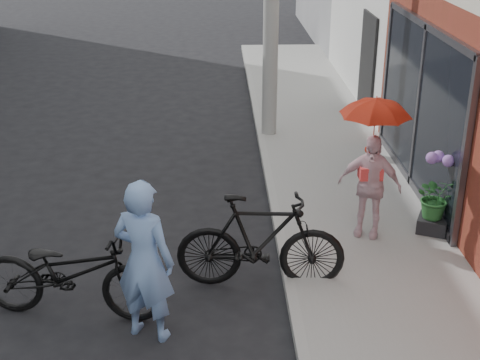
{
  "coord_description": "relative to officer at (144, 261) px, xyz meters",
  "views": [
    {
      "loc": [
        0.11,
        -6.03,
        4.33
      ],
      "look_at": [
        0.38,
        1.46,
        1.1
      ],
      "focal_mm": 50.0,
      "sensor_mm": 36.0,
      "label": 1
    }
  ],
  "objects": [
    {
      "name": "ground",
      "position": [
        0.65,
        0.11,
        -0.89
      ],
      "size": [
        80.0,
        80.0,
        0.0
      ],
      "primitive_type": "plane",
      "color": "black",
      "rests_on": "ground"
    },
    {
      "name": "sidewalk",
      "position": [
        2.75,
        2.11,
        -0.83
      ],
      "size": [
        2.2,
        24.0,
        0.12
      ],
      "primitive_type": "cube",
      "color": "gray",
      "rests_on": "ground"
    },
    {
      "name": "curb",
      "position": [
        1.59,
        2.11,
        -0.83
      ],
      "size": [
        0.12,
        24.0,
        0.12
      ],
      "primitive_type": "cube",
      "color": "#9E9E99",
      "rests_on": "ground"
    },
    {
      "name": "officer",
      "position": [
        0.0,
        0.0,
        0.0
      ],
      "size": [
        0.77,
        0.64,
        1.79
      ],
      "primitive_type": "imported",
      "rotation": [
        0.0,
        0.0,
        2.76
      ],
      "color": "#7598D0",
      "rests_on": "ground"
    },
    {
      "name": "bike_left",
      "position": [
        -0.85,
        0.38,
        -0.35
      ],
      "size": [
        2.18,
        1.06,
        1.1
      ],
      "primitive_type": "imported",
      "rotation": [
        0.0,
        0.0,
        1.41
      ],
      "color": "black",
      "rests_on": "ground"
    },
    {
      "name": "bike_right",
      "position": [
        1.25,
        0.92,
        -0.3
      ],
      "size": [
        2.01,
        0.7,
        1.19
      ],
      "primitive_type": "imported",
      "rotation": [
        0.0,
        0.0,
        1.5
      ],
      "color": "black",
      "rests_on": "ground"
    },
    {
      "name": "kimono_woman",
      "position": [
        2.73,
        1.97,
        -0.07
      ],
      "size": [
        0.89,
        0.62,
        1.4
      ],
      "primitive_type": "imported",
      "rotation": [
        0.0,
        0.0,
        -0.38
      ],
      "color": "silver",
      "rests_on": "sidewalk"
    },
    {
      "name": "parasol",
      "position": [
        2.73,
        1.97,
        1.0
      ],
      "size": [
        0.86,
        0.86,
        0.76
      ],
      "primitive_type": "imported",
      "color": "red",
      "rests_on": "kimono_woman"
    },
    {
      "name": "planter",
      "position": [
        3.65,
        2.01,
        -0.67
      ],
      "size": [
        0.51,
        0.51,
        0.2
      ],
      "primitive_type": "cube",
      "rotation": [
        0.0,
        0.0,
        -0.42
      ],
      "color": "black",
      "rests_on": "sidewalk"
    },
    {
      "name": "potted_plant",
      "position": [
        3.65,
        2.01,
        -0.27
      ],
      "size": [
        0.54,
        0.47,
        0.6
      ],
      "primitive_type": "imported",
      "color": "#255C28",
      "rests_on": "planter"
    }
  ]
}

